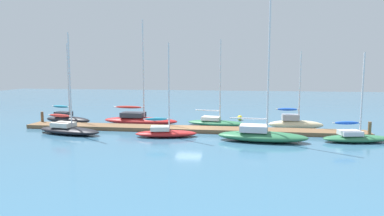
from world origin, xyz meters
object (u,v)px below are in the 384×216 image
object	(u,v)px
sailboat_1	(68,129)
sailboat_6	(295,123)
sailboat_2	(139,119)
sailboat_3	(165,132)
sailboat_4	(216,122)
mooring_buoy_yellow	(240,118)
sailboat_5	(261,135)
sailboat_0	(67,118)
sailboat_7	(355,137)

from	to	relation	value
sailboat_1	sailboat_6	distance (m)	21.70
sailboat_2	sailboat_6	xyz separation A→B (m)	(16.13, -0.52, 0.07)
sailboat_3	sailboat_4	size ratio (longest dim) A/B	0.92
sailboat_3	mooring_buoy_yellow	bearing A→B (deg)	47.81
sailboat_5	mooring_buoy_yellow	bearing A→B (deg)	103.58
sailboat_0	sailboat_1	world-z (taller)	sailboat_1
sailboat_2	sailboat_7	world-z (taller)	sailboat_2
sailboat_3	sailboat_1	bearing A→B (deg)	169.30
sailboat_1	mooring_buoy_yellow	world-z (taller)	sailboat_1
mooring_buoy_yellow	sailboat_4	bearing A→B (deg)	-120.49
sailboat_0	sailboat_4	world-z (taller)	sailboat_4
sailboat_3	mooring_buoy_yellow	size ratio (longest dim) A/B	14.21
sailboat_2	mooring_buoy_yellow	xyz separation A→B (m)	(10.68, 4.46, -0.28)
sailboat_5	mooring_buoy_yellow	xyz separation A→B (m)	(-1.88, 11.17, -0.28)
sailboat_6	mooring_buoy_yellow	xyz separation A→B (m)	(-5.46, 4.98, -0.35)
sailboat_0	sailboat_6	bearing A→B (deg)	11.33
sailboat_0	sailboat_2	size ratio (longest dim) A/B	0.78
sailboat_1	mooring_buoy_yellow	xyz separation A→B (m)	(15.48, 10.68, -0.21)
sailboat_6	sailboat_7	world-z (taller)	sailboat_6
sailboat_0	sailboat_5	bearing A→B (deg)	-5.36
sailboat_0	sailboat_1	distance (m)	6.61
sailboat_3	mooring_buoy_yellow	world-z (taller)	sailboat_3
sailboat_6	mooring_buoy_yellow	size ratio (longest dim) A/B	13.23
sailboat_3	sailboat_7	world-z (taller)	sailboat_3
sailboat_0	sailboat_3	xyz separation A→B (m)	(12.38, -5.66, -0.09)
sailboat_2	sailboat_7	bearing A→B (deg)	-13.81
sailboat_4	sailboat_6	size ratio (longest dim) A/B	1.17
sailboat_3	sailboat_6	distance (m)	13.11
sailboat_4	sailboat_5	size ratio (longest dim) A/B	0.75
sailboat_1	sailboat_6	bearing A→B (deg)	27.50
sailboat_2	mooring_buoy_yellow	world-z (taller)	sailboat_2
sailboat_3	sailboat_0	bearing A→B (deg)	144.26
sailboat_1	sailboat_2	size ratio (longest dim) A/B	0.83
sailboat_1	sailboat_7	size ratio (longest dim) A/B	1.26
sailboat_2	sailboat_5	size ratio (longest dim) A/B	0.92
sailboat_1	sailboat_3	bearing A→B (deg)	12.72
sailboat_7	mooring_buoy_yellow	world-z (taller)	sailboat_7
sailboat_0	sailboat_1	bearing A→B (deg)	-48.80
sailboat_0	sailboat_7	size ratio (longest dim) A/B	1.19
sailboat_7	mooring_buoy_yellow	bearing A→B (deg)	122.30
sailboat_0	sailboat_4	size ratio (longest dim) A/B	0.97
sailboat_3	sailboat_7	xyz separation A→B (m)	(15.87, 0.35, -0.02)
sailboat_3	sailboat_5	distance (m)	8.28
sailboat_7	sailboat_4	bearing A→B (deg)	142.15
sailboat_2	sailboat_3	distance (m)	7.50
sailboat_3	sailboat_4	xyz separation A→B (m)	(3.97, 6.51, -0.04)
sailboat_7	sailboat_6	bearing A→B (deg)	116.92
mooring_buoy_yellow	sailboat_1	bearing A→B (deg)	-145.40
sailboat_1	sailboat_7	distance (m)	24.98
sailboat_2	sailboat_7	size ratio (longest dim) A/B	1.52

